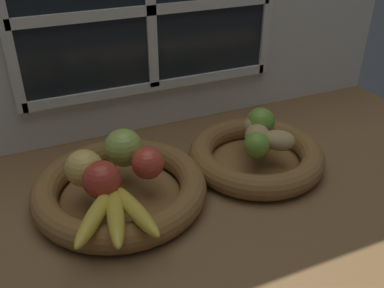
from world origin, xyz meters
TOP-DOWN VIEW (x-y plane):
  - ground_plane at (0.00, 0.00)cm, footprint 140.00×90.00cm
  - back_wall at (0.00, 29.77)cm, footprint 140.00×4.60cm
  - fruit_bowl_left at (-17.08, 0.84)cm, footprint 35.38×35.38cm
  - fruit_bowl_right at (14.84, 0.84)cm, footprint 30.90×30.90cm
  - apple_golden_left at (-23.48, 1.19)cm, footprint 7.35×7.35cm
  - apple_red_front at (-21.26, -3.82)cm, footprint 7.22×7.22cm
  - apple_red_right at (-11.56, -1.31)cm, footprint 6.53×6.53cm
  - apple_green_back at (-14.59, 5.13)cm, footprint 7.95×7.95cm
  - banana_bunch_front at (-20.87, -11.15)cm, footprint 15.55×18.19cm
  - potato_large at (14.84, 0.84)cm, footprint 8.90×9.81cm
  - potato_small at (18.15, -2.47)cm, footprint 9.19×8.83cm
  - potato_back at (16.91, 5.39)cm, footprint 8.10×6.35cm
  - lime_near at (12.17, -3.17)cm, footprint 5.60×5.60cm
  - lime_far at (17.96, 4.85)cm, footprint 6.64×6.64cm
  - chili_pepper at (17.24, -2.00)cm, footprint 12.15×3.52cm

SIDE VIEW (x-z plane):
  - ground_plane at x=0.00cm, z-range -3.00..0.00cm
  - fruit_bowl_left at x=-17.08cm, z-range -0.18..5.25cm
  - fruit_bowl_right at x=14.84cm, z-range -0.17..5.26cm
  - chili_pepper at x=17.24cm, z-range 5.43..7.48cm
  - banana_bunch_front at x=-20.87cm, z-range 5.43..8.45cm
  - potato_small at x=18.15cm, z-range 5.43..9.82cm
  - potato_large at x=14.84cm, z-range 5.43..10.00cm
  - potato_back at x=16.91cm, z-range 5.43..10.42cm
  - lime_near at x=12.17cm, z-range 5.43..11.04cm
  - apple_red_right at x=-11.56cm, z-range 5.43..11.96cm
  - lime_far at x=17.96cm, z-range 5.43..12.07cm
  - apple_red_front at x=-21.26cm, z-range 5.43..12.66cm
  - apple_golden_left at x=-23.48cm, z-range 5.43..12.78cm
  - apple_green_back at x=-14.59cm, z-range 5.43..13.39cm
  - back_wall at x=0.00cm, z-range 0.38..55.38cm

